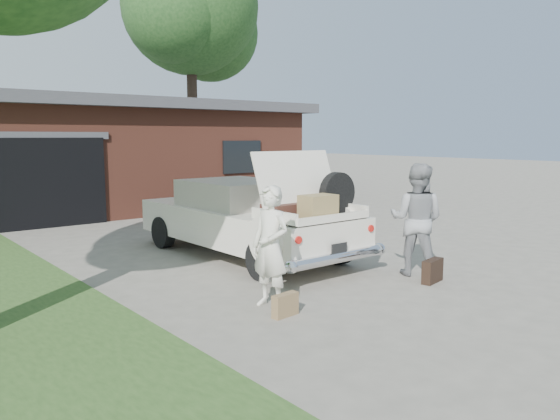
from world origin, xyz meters
TOP-DOWN VIEW (x-y plane):
  - ground at (0.00, 0.00)m, footprint 90.00×90.00m
  - house at (0.98, 11.47)m, footprint 12.80×7.80m
  - tree_right at (7.13, 15.29)m, footprint 6.72×5.85m
  - sedan at (0.58, 2.30)m, footprint 1.97×4.95m
  - woman_left at (-0.99, -0.41)m, footprint 0.47×0.64m
  - woman_right at (1.89, -0.56)m, footprint 0.98×1.08m
  - suitcase_left at (-1.08, -0.83)m, footprint 0.39×0.16m
  - suitcase_right at (1.70, -1.04)m, footprint 0.49×0.23m

SIDE VIEW (x-z plane):
  - ground at x=0.00m, z-range 0.00..0.00m
  - suitcase_left at x=-1.08m, z-range 0.00..0.29m
  - suitcase_right at x=1.70m, z-range 0.00..0.36m
  - sedan at x=0.58m, z-range -0.27..1.73m
  - woman_left at x=-0.99m, z-range 0.00..1.61m
  - woman_right at x=1.89m, z-range 0.00..1.81m
  - house at x=0.98m, z-range 0.02..3.32m
  - tree_right at x=7.13m, z-range 2.09..12.78m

